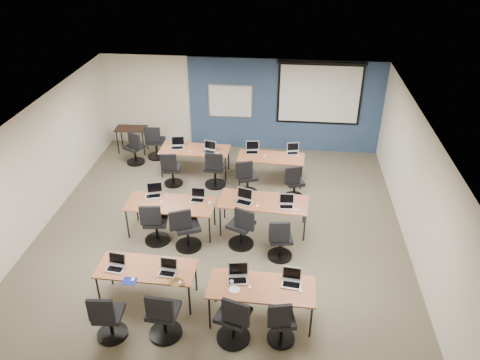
# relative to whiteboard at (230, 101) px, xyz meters

# --- Properties ---
(floor) EXTENTS (8.00, 9.00, 0.02)m
(floor) POSITION_rel_whiteboard_xyz_m (0.30, -4.43, -1.45)
(floor) COLOR #6B6354
(floor) RESTS_ON ground
(ceiling) EXTENTS (8.00, 9.00, 0.02)m
(ceiling) POSITION_rel_whiteboard_xyz_m (0.30, -4.43, 1.25)
(ceiling) COLOR white
(ceiling) RESTS_ON ground
(wall_back) EXTENTS (8.00, 0.04, 2.70)m
(wall_back) POSITION_rel_whiteboard_xyz_m (0.30, 0.07, -0.10)
(wall_back) COLOR beige
(wall_back) RESTS_ON ground
(wall_left) EXTENTS (0.04, 9.00, 2.70)m
(wall_left) POSITION_rel_whiteboard_xyz_m (-3.70, -4.43, -0.10)
(wall_left) COLOR beige
(wall_left) RESTS_ON ground
(wall_right) EXTENTS (0.04, 9.00, 2.70)m
(wall_right) POSITION_rel_whiteboard_xyz_m (4.30, -4.43, -0.10)
(wall_right) COLOR beige
(wall_right) RESTS_ON ground
(blue_accent_panel) EXTENTS (5.50, 0.04, 2.70)m
(blue_accent_panel) POSITION_rel_whiteboard_xyz_m (1.55, 0.04, -0.10)
(blue_accent_panel) COLOR #3D5977
(blue_accent_panel) RESTS_ON wall_back
(whiteboard) EXTENTS (1.28, 0.03, 0.98)m
(whiteboard) POSITION_rel_whiteboard_xyz_m (0.00, 0.00, 0.00)
(whiteboard) COLOR silver
(whiteboard) RESTS_ON wall_back
(projector_screen) EXTENTS (2.40, 0.10, 1.82)m
(projector_screen) POSITION_rel_whiteboard_xyz_m (2.50, -0.02, 0.44)
(projector_screen) COLOR black
(projector_screen) RESTS_ON wall_back
(training_table_front_left) EXTENTS (1.75, 0.73, 0.73)m
(training_table_front_left) POSITION_rel_whiteboard_xyz_m (-0.72, -6.45, -0.77)
(training_table_front_left) COLOR #A86C42
(training_table_front_left) RESTS_ON floor
(training_table_front_right) EXTENTS (1.81, 0.75, 0.73)m
(training_table_front_right) POSITION_rel_whiteboard_xyz_m (1.34, -6.72, -0.76)
(training_table_front_right) COLOR #A5652B
(training_table_front_right) RESTS_ON floor
(training_table_mid_left) EXTENTS (1.91, 0.79, 0.73)m
(training_table_mid_left) POSITION_rel_whiteboard_xyz_m (-0.77, -4.36, -0.76)
(training_table_mid_left) COLOR brown
(training_table_mid_left) RESTS_ON floor
(training_table_mid_right) EXTENTS (1.93, 0.80, 0.73)m
(training_table_mid_right) POSITION_rel_whiteboard_xyz_m (1.21, -4.07, -0.76)
(training_table_mid_right) COLOR #925F2C
(training_table_mid_right) RESTS_ON floor
(training_table_back_left) EXTENTS (1.83, 0.76, 0.73)m
(training_table_back_left) POSITION_rel_whiteboard_xyz_m (-0.75, -1.71, -0.76)
(training_table_back_left) COLOR olive
(training_table_back_left) RESTS_ON floor
(training_table_back_right) EXTENTS (1.69, 0.71, 0.73)m
(training_table_back_right) POSITION_rel_whiteboard_xyz_m (1.28, -1.95, -0.77)
(training_table_back_right) COLOR brown
(training_table_back_right) RESTS_ON floor
(laptop_0) EXTENTS (0.32, 0.27, 0.24)m
(laptop_0) POSITION_rel_whiteboard_xyz_m (-1.25, -6.50, -0.66)
(laptop_0) COLOR #B3B3B3
(laptop_0) RESTS_ON training_table_front_left
(mouse_0) EXTENTS (0.08, 0.11, 0.04)m
(mouse_0) POSITION_rel_whiteboard_xyz_m (-0.86, -6.78, -0.71)
(mouse_0) COLOR white
(mouse_0) RESTS_ON training_table_front_left
(task_chair_0) EXTENTS (0.51, 0.51, 0.99)m
(task_chair_0) POSITION_rel_whiteboard_xyz_m (-1.12, -7.41, -1.04)
(task_chair_0) COLOR black
(task_chair_0) RESTS_ON floor
(laptop_1) EXTENTS (0.31, 0.26, 0.23)m
(laptop_1) POSITION_rel_whiteboard_xyz_m (-0.31, -6.52, -0.66)
(laptop_1) COLOR #B4B4BC
(laptop_1) RESTS_ON training_table_front_left
(mouse_1) EXTENTS (0.09, 0.11, 0.04)m
(mouse_1) POSITION_rel_whiteboard_xyz_m (-0.04, -6.77, -0.71)
(mouse_1) COLOR white
(mouse_1) RESTS_ON training_table_front_left
(task_chair_1) EXTENTS (0.56, 0.56, 1.03)m
(task_chair_1) POSITION_rel_whiteboard_xyz_m (-0.23, -7.29, -1.02)
(task_chair_1) COLOR black
(task_chair_1) RESTS_ON floor
(laptop_2) EXTENTS (0.35, 0.30, 0.26)m
(laptop_2) POSITION_rel_whiteboard_xyz_m (0.92, -6.56, -0.65)
(laptop_2) COLOR #AEAEB1
(laptop_2) RESTS_ON training_table_front_right
(mouse_2) EXTENTS (0.06, 0.10, 0.03)m
(mouse_2) POSITION_rel_whiteboard_xyz_m (1.14, -6.76, -0.71)
(mouse_2) COLOR white
(mouse_2) RESTS_ON training_table_front_right
(task_chair_2) EXTENTS (0.58, 0.57, 1.04)m
(task_chair_2) POSITION_rel_whiteboard_xyz_m (0.93, -7.26, -1.02)
(task_chair_2) COLOR black
(task_chair_2) RESTS_ON floor
(laptop_3) EXTENTS (0.33, 0.28, 0.25)m
(laptop_3) POSITION_rel_whiteboard_xyz_m (1.83, -6.57, -0.66)
(laptop_3) COLOR silver
(laptop_3) RESTS_ON training_table_front_right
(mouse_3) EXTENTS (0.09, 0.11, 0.04)m
(mouse_3) POSITION_rel_whiteboard_xyz_m (1.98, -6.77, -0.71)
(mouse_3) COLOR white
(mouse_3) RESTS_ON training_table_front_right
(task_chair_3) EXTENTS (0.47, 0.47, 0.95)m
(task_chair_3) POSITION_rel_whiteboard_xyz_m (1.69, -7.21, -1.06)
(task_chair_3) COLOR black
(task_chair_3) RESTS_ON floor
(laptop_4) EXTENTS (0.35, 0.30, 0.27)m
(laptop_4) POSITION_rel_whiteboard_xyz_m (-1.21, -4.07, -0.65)
(laptop_4) COLOR silver
(laptop_4) RESTS_ON training_table_mid_left
(mouse_4) EXTENTS (0.08, 0.11, 0.04)m
(mouse_4) POSITION_rel_whiteboard_xyz_m (-0.98, -4.31, -0.71)
(mouse_4) COLOR white
(mouse_4) RESTS_ON training_table_mid_left
(task_chair_4) EXTENTS (0.54, 0.54, 1.02)m
(task_chair_4) POSITION_rel_whiteboard_xyz_m (-1.03, -4.79, -1.03)
(task_chair_4) COLOR black
(task_chair_4) RESTS_ON floor
(laptop_5) EXTENTS (0.31, 0.27, 0.24)m
(laptop_5) POSITION_rel_whiteboard_xyz_m (-0.22, -4.14, -0.66)
(laptop_5) COLOR #BBBBBE
(laptop_5) RESTS_ON training_table_mid_left
(mouse_5) EXTENTS (0.08, 0.11, 0.04)m
(mouse_5) POSITION_rel_whiteboard_xyz_m (0.06, -4.26, -0.71)
(mouse_5) COLOR white
(mouse_5) RESTS_ON training_table_mid_left
(task_chair_5) EXTENTS (0.59, 0.56, 1.03)m
(task_chair_5) POSITION_rel_whiteboard_xyz_m (-0.34, -4.92, -1.02)
(task_chair_5) COLOR black
(task_chair_5) RESTS_ON floor
(laptop_6) EXTENTS (0.36, 0.30, 0.27)m
(laptop_6) POSITION_rel_whiteboard_xyz_m (0.80, -4.11, -0.65)
(laptop_6) COLOR #B3B2BA
(laptop_6) RESTS_ON training_table_mid_right
(mouse_6) EXTENTS (0.08, 0.11, 0.04)m
(mouse_6) POSITION_rel_whiteboard_xyz_m (1.09, -4.29, -0.71)
(mouse_6) COLOR white
(mouse_6) RESTS_ON training_table_mid_right
(task_chair_6) EXTENTS (0.58, 0.54, 1.02)m
(task_chair_6) POSITION_rel_whiteboard_xyz_m (0.81, -4.74, -1.03)
(task_chair_6) COLOR black
(task_chair_6) RESTS_ON floor
(laptop_7) EXTENTS (0.32, 0.27, 0.24)m
(laptop_7) POSITION_rel_whiteboard_xyz_m (1.71, -4.20, -0.66)
(laptop_7) COLOR #A3A3AE
(laptop_7) RESTS_ON training_table_mid_right
(mouse_7) EXTENTS (0.08, 0.11, 0.04)m
(mouse_7) POSITION_rel_whiteboard_xyz_m (1.92, -4.36, -0.71)
(mouse_7) COLOR white
(mouse_7) RESTS_ON training_table_mid_right
(task_chair_7) EXTENTS (0.51, 0.51, 0.99)m
(task_chair_7) POSITION_rel_whiteboard_xyz_m (1.61, -5.05, -1.04)
(task_chair_7) COLOR black
(task_chair_7) RESTS_ON floor
(laptop_8) EXTENTS (0.36, 0.31, 0.27)m
(laptop_8) POSITION_rel_whiteboard_xyz_m (-1.23, -1.65, -0.65)
(laptop_8) COLOR #B9B9BA
(laptop_8) RESTS_ON training_table_back_left
(mouse_8) EXTENTS (0.09, 0.12, 0.04)m
(mouse_8) POSITION_rel_whiteboard_xyz_m (-0.85, -1.88, -0.71)
(mouse_8) COLOR white
(mouse_8) RESTS_ON training_table_back_left
(task_chair_8) EXTENTS (0.48, 0.48, 0.96)m
(task_chair_8) POSITION_rel_whiteboard_xyz_m (-1.23, -2.39, -1.05)
(task_chair_8) COLOR black
(task_chair_8) RESTS_ON floor
(laptop_9) EXTENTS (0.34, 0.29, 0.25)m
(laptop_9) POSITION_rel_whiteboard_xyz_m (-0.34, -1.79, -0.66)
(laptop_9) COLOR silver
(laptop_9) RESTS_ON training_table_back_left
(mouse_9) EXTENTS (0.08, 0.11, 0.03)m
(mouse_9) POSITION_rel_whiteboard_xyz_m (-0.12, -1.90, -0.71)
(mouse_9) COLOR white
(mouse_9) RESTS_ON training_table_back_left
(task_chair_9) EXTENTS (0.55, 0.55, 1.02)m
(task_chair_9) POSITION_rel_whiteboard_xyz_m (-0.13, -2.34, -1.03)
(task_chair_9) COLOR black
(task_chair_9) RESTS_ON floor
(laptop_10) EXTENTS (0.35, 0.30, 0.26)m
(laptop_10) POSITION_rel_whiteboard_xyz_m (0.77, -1.71, -0.65)
(laptop_10) COLOR #B0B0B0
(laptop_10) RESTS_ON training_table_back_right
(mouse_10) EXTENTS (0.09, 0.11, 0.03)m
(mouse_10) POSITION_rel_whiteboard_xyz_m (1.12, -1.93, -0.71)
(mouse_10) COLOR white
(mouse_10) RESTS_ON training_table_back_right
(task_chair_10) EXTENTS (0.53, 0.51, 0.99)m
(task_chair_10) POSITION_rel_whiteboard_xyz_m (0.72, -2.65, -1.04)
(task_chair_10) COLOR black
(task_chair_10) RESTS_ON floor
(laptop_11) EXTENTS (0.32, 0.27, 0.24)m
(laptop_11) POSITION_rel_whiteboard_xyz_m (1.83, -1.65, -0.66)
(laptop_11) COLOR silver
(laptop_11) RESTS_ON training_table_back_right
(mouse_11) EXTENTS (0.08, 0.10, 0.03)m
(mouse_11) POSITION_rel_whiteboard_xyz_m (1.96, -1.85, -0.71)
(mouse_11) COLOR white
(mouse_11) RESTS_ON training_table_back_right
(task_chair_11) EXTENTS (0.48, 0.46, 0.95)m
(task_chair_11) POSITION_rel_whiteboard_xyz_m (1.88, -2.72, -1.06)
(task_chair_11) COLOR black
(task_chair_11) RESTS_ON floor
(blue_mousepad) EXTENTS (0.24, 0.21, 0.01)m
(blue_mousepad) POSITION_rel_whiteboard_xyz_m (-0.91, -6.82, -0.72)
(blue_mousepad) COLOR navy
(blue_mousepad) RESTS_ON training_table_front_left
(snack_bowl) EXTENTS (0.30, 0.30, 0.06)m
(snack_bowl) POSITION_rel_whiteboard_xyz_m (-0.09, -6.81, -0.69)
(snack_bowl) COLOR brown
(snack_bowl) RESTS_ON training_table_front_left
(snack_plate) EXTENTS (0.22, 0.22, 0.01)m
(snack_plate) POSITION_rel_whiteboard_xyz_m (0.89, -6.84, -0.71)
(snack_plate) COLOR white
(snack_plate) RESTS_ON training_table_front_right
(coffee_cup) EXTENTS (0.06, 0.06, 0.05)m
(coffee_cup) POSITION_rel_whiteboard_xyz_m (0.83, -6.72, -0.68)
(coffee_cup) COLOR white
(coffee_cup) RESTS_ON snack_plate
(utility_table) EXTENTS (0.89, 0.49, 0.75)m
(utility_table) POSITION_rel_whiteboard_xyz_m (-2.83, -0.59, -0.80)
(utility_table) COLOR black
(utility_table) RESTS_ON floor
(spare_chair_a) EXTENTS (0.54, 0.54, 1.02)m
(spare_chair_a) POSITION_rel_whiteboard_xyz_m (-2.04, -0.93, -1.03)
(spare_chair_a) COLOR black
(spare_chair_a) RESTS_ON floor
(spare_chair_b) EXTENTS (0.55, 0.51, 0.99)m
(spare_chair_b) POSITION_rel_whiteboard_xyz_m (-2.53, -1.33, -1.04)
(spare_chair_b) COLOR black
(spare_chair_b) RESTS_ON floor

